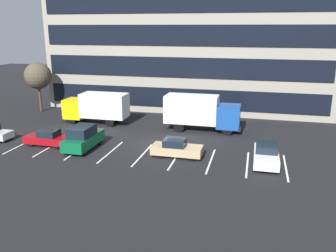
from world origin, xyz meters
name	(u,v)px	position (x,y,z in m)	size (l,w,h in m)	color
ground_plane	(152,145)	(0.00, 0.00, 0.00)	(120.00, 120.00, 0.00)	black
office_building	(191,21)	(0.00, 17.95, 10.80)	(34.64, 12.67, 21.60)	gray
lot_markings	(142,155)	(0.00, -2.66, 0.00)	(22.54, 5.40, 0.01)	silver
box_truck_blue	(201,111)	(3.48, 5.58, 1.98)	(7.59, 2.51, 3.52)	#194799
box_truck_yellow	(97,106)	(-7.82, 5.65, 1.84)	(7.07, 2.34, 3.28)	yellow
suv_forest	(83,138)	(-5.36, -2.46, 0.98)	(1.90, 4.49, 2.03)	#0C5933
sedan_white	(266,155)	(9.74, -2.22, 0.73)	(1.82, 4.34, 1.55)	white
sedan_tan	(176,148)	(2.77, -2.32, 0.68)	(4.05, 1.69, 1.45)	tan
sedan_maroon	(48,138)	(-8.85, -2.34, 0.65)	(3.87, 1.62, 1.39)	maroon
bare_tree	(38,76)	(-17.00, 9.10, 4.39)	(3.21, 3.21, 6.01)	#473323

